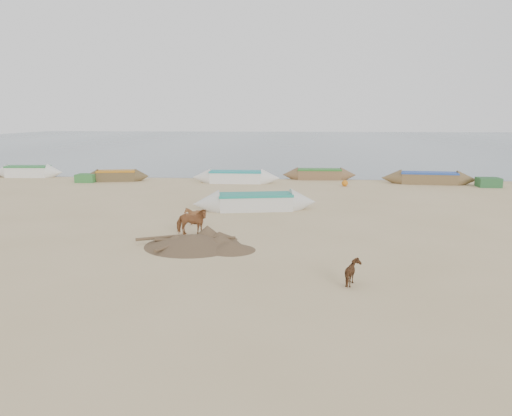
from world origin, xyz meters
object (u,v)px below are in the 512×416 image
(cow_adult, at_px, (191,222))
(calf_front, at_px, (193,216))
(near_canoe, at_px, (255,202))
(calf_right, at_px, (354,273))

(cow_adult, distance_m, calf_front, 2.16)
(calf_front, distance_m, near_canoe, 4.51)
(near_canoe, bearing_deg, cow_adult, -121.13)
(cow_adult, height_order, near_canoe, cow_adult)
(cow_adult, bearing_deg, near_canoe, -15.00)
(cow_adult, bearing_deg, calf_right, -128.33)
(calf_right, bearing_deg, near_canoe, 9.43)
(calf_right, distance_m, near_canoe, 12.13)
(calf_right, height_order, near_canoe, near_canoe)
(calf_front, bearing_deg, cow_adult, 2.68)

